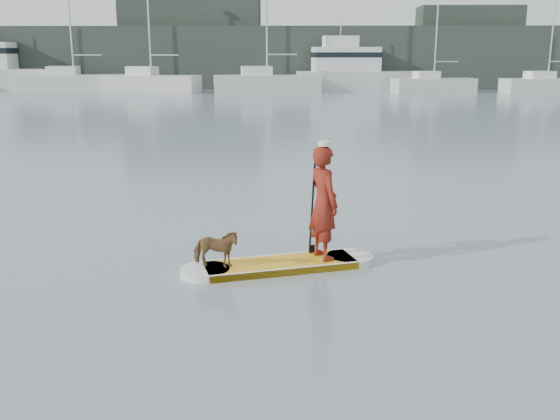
{
  "coord_description": "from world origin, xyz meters",
  "views": [
    {
      "loc": [
        0.48,
        -11.57,
        3.47
      ],
      "look_at": [
        0.26,
        -1.77,
        1.0
      ],
      "focal_mm": 40.0,
      "sensor_mm": 36.0,
      "label": 1
    }
  ],
  "objects_px": {
    "paddler": "(324,203)",
    "sailboat_e": "(433,84)",
    "paddleboard": "(280,265)",
    "sailboat_d": "(266,82)",
    "sailboat_f": "(547,84)",
    "sailboat_c": "(151,82)",
    "sailboat_b": "(74,81)",
    "dog": "(216,249)",
    "motor_yacht_a": "(352,71)"
  },
  "relations": [
    {
      "from": "paddleboard",
      "to": "sailboat_d",
      "type": "relative_size",
      "value": 0.23
    },
    {
      "from": "paddleboard",
      "to": "sailboat_e",
      "type": "distance_m",
      "value": 48.86
    },
    {
      "from": "sailboat_e",
      "to": "sailboat_d",
      "type": "bearing_deg",
      "value": 171.32
    },
    {
      "from": "sailboat_f",
      "to": "motor_yacht_a",
      "type": "bearing_deg",
      "value": 160.72
    },
    {
      "from": "sailboat_b",
      "to": "motor_yacht_a",
      "type": "height_order",
      "value": "sailboat_b"
    },
    {
      "from": "sailboat_c",
      "to": "sailboat_f",
      "type": "relative_size",
      "value": 1.02
    },
    {
      "from": "dog",
      "to": "sailboat_e",
      "type": "bearing_deg",
      "value": -13.56
    },
    {
      "from": "dog",
      "to": "motor_yacht_a",
      "type": "bearing_deg",
      "value": -5.06
    },
    {
      "from": "paddler",
      "to": "dog",
      "type": "relative_size",
      "value": 2.57
    },
    {
      "from": "paddler",
      "to": "motor_yacht_a",
      "type": "distance_m",
      "value": 50.03
    },
    {
      "from": "sailboat_f",
      "to": "sailboat_b",
      "type": "bearing_deg",
      "value": 168.63
    },
    {
      "from": "sailboat_c",
      "to": "sailboat_f",
      "type": "height_order",
      "value": "sailboat_c"
    },
    {
      "from": "paddler",
      "to": "sailboat_e",
      "type": "xyz_separation_m",
      "value": [
        11.93,
        46.97,
        -0.31
      ]
    },
    {
      "from": "sailboat_d",
      "to": "sailboat_b",
      "type": "bearing_deg",
      "value": 165.33
    },
    {
      "from": "sailboat_b",
      "to": "paddler",
      "type": "bearing_deg",
      "value": -71.47
    },
    {
      "from": "paddleboard",
      "to": "sailboat_b",
      "type": "distance_m",
      "value": 52.45
    },
    {
      "from": "paddler",
      "to": "motor_yacht_a",
      "type": "height_order",
      "value": "motor_yacht_a"
    },
    {
      "from": "sailboat_d",
      "to": "motor_yacht_a",
      "type": "bearing_deg",
      "value": 13.8
    },
    {
      "from": "paddleboard",
      "to": "paddler",
      "type": "distance_m",
      "value": 1.26
    },
    {
      "from": "sailboat_e",
      "to": "dog",
      "type": "bearing_deg",
      "value": -116.72
    },
    {
      "from": "sailboat_d",
      "to": "motor_yacht_a",
      "type": "xyz_separation_m",
      "value": [
        7.89,
        3.33,
        0.87
      ]
    },
    {
      "from": "paddleboard",
      "to": "dog",
      "type": "xyz_separation_m",
      "value": [
        -1.02,
        -0.32,
        0.37
      ]
    },
    {
      "from": "paddler",
      "to": "sailboat_c",
      "type": "height_order",
      "value": "sailboat_c"
    },
    {
      "from": "dog",
      "to": "sailboat_c",
      "type": "height_order",
      "value": "sailboat_c"
    },
    {
      "from": "sailboat_b",
      "to": "sailboat_e",
      "type": "bearing_deg",
      "value": -7.0
    },
    {
      "from": "dog",
      "to": "sailboat_f",
      "type": "bearing_deg",
      "value": -24.07
    },
    {
      "from": "sailboat_d",
      "to": "sailboat_f",
      "type": "xyz_separation_m",
      "value": [
        24.92,
        0.42,
        -0.17
      ]
    },
    {
      "from": "sailboat_c",
      "to": "sailboat_f",
      "type": "xyz_separation_m",
      "value": [
        35.35,
        -0.07,
        -0.09
      ]
    },
    {
      "from": "dog",
      "to": "motor_yacht_a",
      "type": "distance_m",
      "value": 50.78
    },
    {
      "from": "sailboat_e",
      "to": "sailboat_f",
      "type": "distance_m",
      "value": 10.03
    },
    {
      "from": "motor_yacht_a",
      "to": "sailboat_e",
      "type": "bearing_deg",
      "value": -30.33
    },
    {
      "from": "paddler",
      "to": "sailboat_c",
      "type": "distance_m",
      "value": 48.82
    },
    {
      "from": "sailboat_e",
      "to": "sailboat_c",
      "type": "bearing_deg",
      "value": 169.39
    },
    {
      "from": "sailboat_b",
      "to": "sailboat_d",
      "type": "bearing_deg",
      "value": -10.45
    },
    {
      "from": "dog",
      "to": "motor_yacht_a",
      "type": "relative_size",
      "value": 0.06
    },
    {
      "from": "sailboat_d",
      "to": "motor_yacht_a",
      "type": "distance_m",
      "value": 8.61
    },
    {
      "from": "paddleboard",
      "to": "motor_yacht_a",
      "type": "height_order",
      "value": "motor_yacht_a"
    },
    {
      "from": "sailboat_e",
      "to": "motor_yacht_a",
      "type": "relative_size",
      "value": 0.93
    },
    {
      "from": "paddleboard",
      "to": "sailboat_d",
      "type": "bearing_deg",
      "value": 75.6
    },
    {
      "from": "paddler",
      "to": "sailboat_b",
      "type": "xyz_separation_m",
      "value": [
        -20.84,
        48.21,
        -0.1
      ]
    },
    {
      "from": "paddler",
      "to": "dog",
      "type": "distance_m",
      "value": 1.93
    },
    {
      "from": "dog",
      "to": "sailboat_b",
      "type": "relative_size",
      "value": 0.05
    },
    {
      "from": "sailboat_f",
      "to": "sailboat_d",
      "type": "bearing_deg",
      "value": 171.37
    },
    {
      "from": "sailboat_c",
      "to": "motor_yacht_a",
      "type": "height_order",
      "value": "sailboat_c"
    },
    {
      "from": "paddleboard",
      "to": "sailboat_f",
      "type": "height_order",
      "value": "sailboat_f"
    },
    {
      "from": "sailboat_b",
      "to": "dog",
      "type": "bearing_deg",
      "value": -73.45
    },
    {
      "from": "paddler",
      "to": "sailboat_f",
      "type": "relative_size",
      "value": 0.16
    },
    {
      "from": "sailboat_c",
      "to": "sailboat_f",
      "type": "bearing_deg",
      "value": 10.46
    },
    {
      "from": "sailboat_e",
      "to": "sailboat_b",
      "type": "bearing_deg",
      "value": 167.18
    },
    {
      "from": "paddleboard",
      "to": "dog",
      "type": "bearing_deg",
      "value": 180.0
    }
  ]
}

